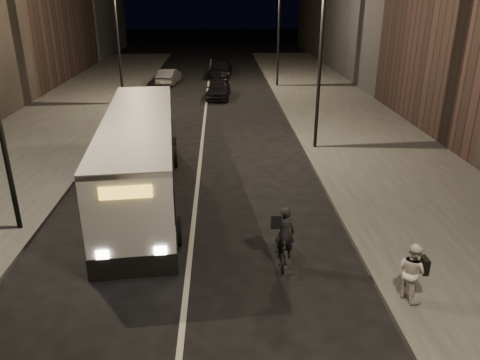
{
  "coord_description": "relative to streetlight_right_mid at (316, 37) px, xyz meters",
  "views": [
    {
      "loc": [
        0.97,
        -9.79,
        7.31
      ],
      "look_at": [
        1.58,
        4.49,
        1.5
      ],
      "focal_mm": 35.0,
      "sensor_mm": 36.0,
      "label": 1
    }
  ],
  "objects": [
    {
      "name": "streetlight_right_far",
      "position": [
        0.0,
        16.0,
        0.0
      ],
      "size": [
        1.2,
        0.44,
        8.12
      ],
      "color": "black",
      "rests_on": "sidewalk_right"
    },
    {
      "name": "car_mid",
      "position": [
        -8.62,
        17.73,
        -4.71
      ],
      "size": [
        1.86,
        4.08,
        1.3
      ],
      "primitive_type": "imported",
      "rotation": [
        0.0,
        0.0,
        3.02
      ],
      "color": "#3D3D3F",
      "rests_on": "ground"
    },
    {
      "name": "car_far",
      "position": [
        -4.3,
        21.15,
        -4.65
      ],
      "size": [
        2.45,
        5.05,
        1.42
      ],
      "primitive_type": "imported",
      "rotation": [
        0.0,
        0.0,
        -0.1
      ],
      "color": "black",
      "rests_on": "ground"
    },
    {
      "name": "car_near",
      "position": [
        -4.47,
        12.15,
        -4.67
      ],
      "size": [
        1.93,
        4.15,
        1.37
      ],
      "primitive_type": "imported",
      "rotation": [
        0.0,
        0.0,
        -0.08
      ],
      "color": "black",
      "rests_on": "ground"
    },
    {
      "name": "streetlight_left_far",
      "position": [
        -10.66,
        10.0,
        0.0
      ],
      "size": [
        1.2,
        0.44,
        8.12
      ],
      "color": "black",
      "rests_on": "sidewalk_left"
    },
    {
      "name": "sidewalk_left",
      "position": [
        -13.83,
        2.0,
        -5.28
      ],
      "size": [
        7.0,
        70.0,
        0.16
      ],
      "primitive_type": "cube",
      "color": "#373735",
      "rests_on": "ground"
    },
    {
      "name": "pedestrian_woman",
      "position": [
        0.27,
        -12.23,
        -4.44
      ],
      "size": [
        0.83,
        0.91,
        1.53
      ],
      "primitive_type": "imported",
      "rotation": [
        0.0,
        0.0,
        1.98
      ],
      "color": "beige",
      "rests_on": "sidewalk_right"
    },
    {
      "name": "cyclist_on_bicycle",
      "position": [
        -2.64,
        -10.28,
        -4.74
      ],
      "size": [
        0.73,
        1.67,
        1.87
      ],
      "rotation": [
        0.0,
        0.0,
        -0.1
      ],
      "color": "black",
      "rests_on": "ground"
    },
    {
      "name": "city_bus",
      "position": [
        -7.37,
        -5.16,
        -3.69
      ],
      "size": [
        3.57,
        11.59,
        3.08
      ],
      "rotation": [
        0.0,
        0.0,
        0.1
      ],
      "color": "silver",
      "rests_on": "ground"
    },
    {
      "name": "streetlight_right_mid",
      "position": [
        0.0,
        0.0,
        0.0
      ],
      "size": [
        1.2,
        0.44,
        8.12
      ],
      "color": "black",
      "rests_on": "sidewalk_right"
    },
    {
      "name": "ground",
      "position": [
        -5.33,
        -12.0,
        -5.36
      ],
      "size": [
        180.0,
        180.0,
        0.0
      ],
      "primitive_type": "plane",
      "color": "black",
      "rests_on": "ground"
    },
    {
      "name": "sidewalk_right",
      "position": [
        3.17,
        2.0,
        -5.28
      ],
      "size": [
        7.0,
        70.0,
        0.16
      ],
      "primitive_type": "cube",
      "color": "#373735",
      "rests_on": "ground"
    }
  ]
}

